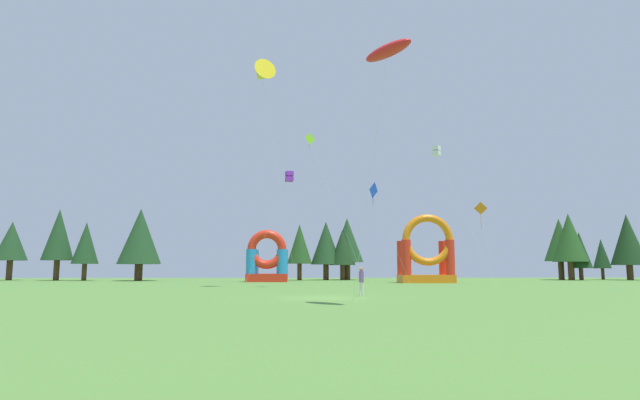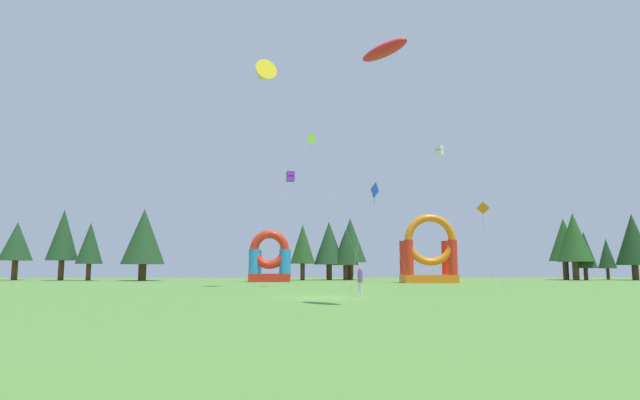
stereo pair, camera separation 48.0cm
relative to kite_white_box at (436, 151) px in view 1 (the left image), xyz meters
name	(u,v)px [view 1 (the left image)]	position (x,y,z in m)	size (l,w,h in m)	color
ground_plane	(326,298)	(-14.62, -29.26, -15.34)	(120.00, 120.00, 0.00)	#548438
kite_white_box	(436,151)	(0.00, 0.00, 0.00)	(5.46, 4.31, 15.92)	white
kite_red_parafoil	(388,51)	(-12.01, -36.06, -3.27)	(2.86, 3.76, 12.50)	red
kite_orange_diamond	(481,210)	(2.48, -7.14, -7.71)	(1.09, 1.58, 8.16)	orange
kite_yellow_delta	(262,74)	(-19.69, -12.80, 4.21)	(4.82, 3.10, 20.79)	yellow
kite_blue_diamond	(372,191)	(-9.50, -12.86, -6.73)	(3.97, 1.06, 9.20)	blue
kite_purple_box	(289,177)	(-17.05, -12.86, -5.43)	(4.25, 1.33, 10.38)	purple
kite_lime_diamond	(310,141)	(-15.11, -9.49, -1.31)	(5.78, 1.50, 14.63)	#8CD826
person_far_side	(361,279)	(-12.40, -27.89, -14.30)	(0.35, 0.35, 1.74)	silver
inflatable_red_slide	(427,257)	(-1.44, 0.24, -12.35)	(6.07, 3.82, 7.79)	orange
inflatable_orange_dome	(267,263)	(-19.96, 5.47, -13.04)	(5.00, 4.65, 6.30)	red
tree_row_0	(11,241)	(-55.90, 15.05, -10.00)	(4.36, 4.36, 8.08)	#4C331E
tree_row_1	(59,235)	(-48.82, 13.42, -9.20)	(4.15, 4.15, 9.69)	#4C331E
tree_row_2	(86,243)	(-44.74, 12.44, -10.35)	(3.47, 3.47, 7.84)	#4C331E
tree_row_3	(140,237)	(-37.28, 11.46, -9.49)	(5.68, 5.68, 9.60)	#4C331E
tree_row_4	(300,244)	(-15.95, 13.46, -10.39)	(3.42, 3.42, 7.72)	#4C331E
tree_row_5	(326,243)	(-12.21, 14.70, -10.20)	(4.31, 4.31, 8.21)	#4C331E
tree_row_6	(342,248)	(-9.93, 14.14, -10.84)	(3.65, 3.65, 7.02)	#4C331E
tree_row_7	(347,240)	(-9.13, 15.42, -9.75)	(4.59, 4.59, 8.79)	#4C331E
tree_row_8	(560,240)	(21.45, 14.40, -9.70)	(4.37, 4.37, 8.74)	#4C331E
tree_row_9	(569,238)	(21.94, 12.57, -9.44)	(4.71, 4.71, 9.36)	#4C331E
tree_row_10	(580,250)	(23.48, 12.83, -11.20)	(3.14, 3.14, 6.69)	#4C331E
tree_row_11	(601,254)	(28.26, 15.68, -11.61)	(2.47, 2.47, 5.92)	#4C331E
tree_row_12	(628,240)	(30.24, 12.40, -9.72)	(4.71, 4.71, 9.23)	#4C331E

